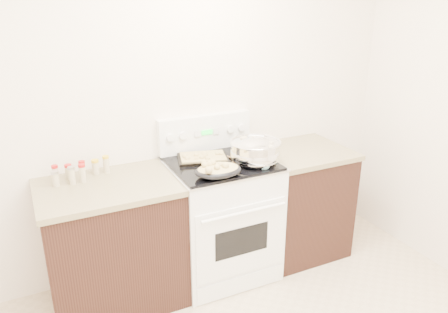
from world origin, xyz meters
TOP-DOWN VIEW (x-y plane):
  - room_shell at (0.00, 0.00)m, footprint 4.10×3.60m
  - counter_left at (-0.48, 1.43)m, footprint 0.93×0.67m
  - counter_right at (1.08, 1.43)m, footprint 0.73×0.67m
  - kitchen_range at (0.35, 1.42)m, footprint 0.78×0.73m
  - mixing_bowl at (0.56, 1.29)m, footprint 0.48×0.48m
  - roasting_pan at (0.21, 1.18)m, footprint 0.34×0.25m
  - baking_sheet at (0.24, 1.51)m, footprint 0.42×0.35m
  - wooden_spoon at (0.42, 1.35)m, footprint 0.11×0.23m
  - blue_ladle at (0.58, 1.17)m, footprint 0.25×0.19m
  - spice_jars at (-0.64, 1.59)m, footprint 0.39×0.15m

SIDE VIEW (x-z plane):
  - counter_left at x=-0.48m, z-range 0.00..0.92m
  - counter_right at x=1.08m, z-range 0.00..0.92m
  - kitchen_range at x=0.35m, z-range -0.12..1.10m
  - wooden_spoon at x=0.42m, z-range 0.93..0.98m
  - baking_sheet at x=0.24m, z-range 0.93..0.99m
  - spice_jars at x=-0.64m, z-range 0.91..1.04m
  - blue_ladle at x=0.58m, z-range 0.93..1.03m
  - roasting_pan at x=0.21m, z-range 0.93..1.05m
  - mixing_bowl at x=0.56m, z-range 0.92..1.14m
  - room_shell at x=0.00m, z-range 0.33..3.08m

